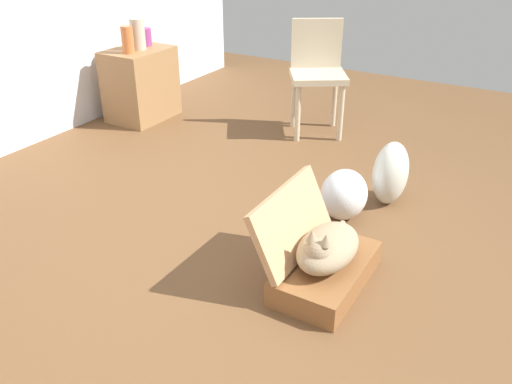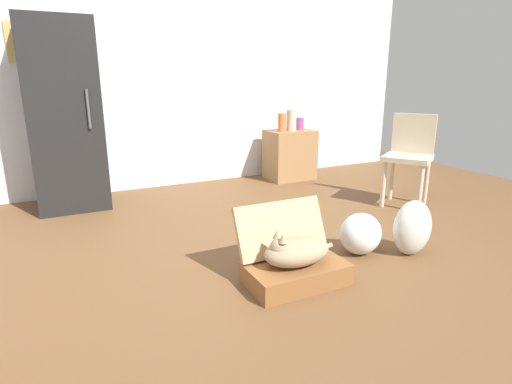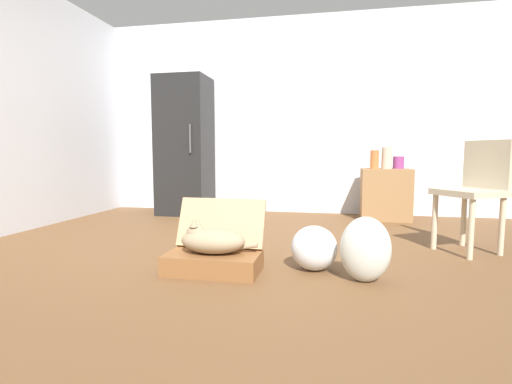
{
  "view_description": "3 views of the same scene",
  "coord_description": "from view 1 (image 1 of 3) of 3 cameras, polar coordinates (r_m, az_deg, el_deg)",
  "views": [
    {
      "loc": [
        -2.1,
        -1.37,
        1.67
      ],
      "look_at": [
        -0.15,
        -0.22,
        0.47
      ],
      "focal_mm": 37.32,
      "sensor_mm": 36.0,
      "label": 1
    },
    {
      "loc": [
        -1.34,
        -2.57,
        1.26
      ],
      "look_at": [
        -0.2,
        -0.3,
        0.55
      ],
      "focal_mm": 28.87,
      "sensor_mm": 36.0,
      "label": 2
    },
    {
      "loc": [
        0.73,
        -3.0,
        0.8
      ],
      "look_at": [
        0.2,
        -0.38,
        0.53
      ],
      "focal_mm": 26.94,
      "sensor_mm": 36.0,
      "label": 3
    }
  ],
  "objects": [
    {
      "name": "ground_plane",
      "position": [
        3.01,
        -2.2,
        -5.75
      ],
      "size": [
        7.68,
        7.68,
        0.0
      ],
      "primitive_type": "plane",
      "color": "brown",
      "rests_on": "ground"
    },
    {
      "name": "suitcase_base",
      "position": [
        2.72,
        7.51,
        -8.56
      ],
      "size": [
        0.63,
        0.36,
        0.13
      ],
      "primitive_type": "cube",
      "color": "brown",
      "rests_on": "ground"
    },
    {
      "name": "suitcase_lid",
      "position": [
        2.65,
        3.91,
        -3.19
      ],
      "size": [
        0.63,
        0.18,
        0.34
      ],
      "primitive_type": "cube",
      "rotation": [
        1.14,
        0.0,
        0.0
      ],
      "color": "tan",
      "rests_on": "suitcase_base"
    },
    {
      "name": "cat",
      "position": [
        2.62,
        7.62,
        -5.93
      ],
      "size": [
        0.52,
        0.27,
        0.24
      ],
      "color": "#998466",
      "rests_on": "suitcase_base"
    },
    {
      "name": "plastic_bag_white",
      "position": [
        3.25,
        9.41,
        -0.26
      ],
      "size": [
        0.32,
        0.28,
        0.31
      ],
      "primitive_type": "ellipsoid",
      "color": "silver",
      "rests_on": "ground"
    },
    {
      "name": "plastic_bag_clear",
      "position": [
        3.46,
        14.22,
        1.98
      ],
      "size": [
        0.31,
        0.21,
        0.41
      ],
      "primitive_type": "ellipsoid",
      "color": "silver",
      "rests_on": "ground"
    },
    {
      "name": "side_table",
      "position": [
        4.91,
        -12.25,
        11.21
      ],
      "size": [
        0.57,
        0.43,
        0.62
      ],
      "primitive_type": "cube",
      "color": "olive",
      "rests_on": "ground"
    },
    {
      "name": "vase_tall",
      "position": [
        4.69,
        -13.61,
        15.59
      ],
      "size": [
        0.1,
        0.1,
        0.22
      ],
      "primitive_type": "cylinder",
      "color": "#CC6B38",
      "rests_on": "side_table"
    },
    {
      "name": "vase_short",
      "position": [
        4.95,
        -11.91,
        15.95
      ],
      "size": [
        0.13,
        0.13,
        0.15
      ],
      "primitive_type": "cylinder",
      "color": "#8C387A",
      "rests_on": "side_table"
    },
    {
      "name": "vase_round",
      "position": [
        4.79,
        -12.56,
        16.19
      ],
      "size": [
        0.12,
        0.12,
        0.26
      ],
      "primitive_type": "cylinder",
      "color": "#B7AD99",
      "rests_on": "side_table"
    },
    {
      "name": "chair",
      "position": [
        4.47,
        6.59,
        12.79
      ],
      "size": [
        0.58,
        0.59,
        0.91
      ],
      "rotation": [
        0.0,
        0.0,
        -1.01
      ],
      "color": "beige",
      "rests_on": "ground"
    }
  ]
}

